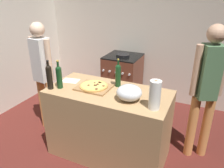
% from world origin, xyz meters
% --- Properties ---
extents(ground_plane, '(4.47, 3.19, 0.02)m').
position_xyz_m(ground_plane, '(0.00, 1.30, -0.01)').
color(ground_plane, '#511E19').
extents(kitchen_wall_rear, '(4.47, 0.10, 2.60)m').
position_xyz_m(kitchen_wall_rear, '(0.00, 2.64, 1.30)').
color(kitchen_wall_rear, silver).
rests_on(kitchen_wall_rear, ground_plane).
extents(kitchen_wall_left, '(0.10, 3.19, 2.60)m').
position_xyz_m(kitchen_wall_left, '(-1.99, 1.30, 1.30)').
color(kitchen_wall_left, silver).
rests_on(kitchen_wall_left, ground_plane).
extents(counter, '(1.45, 0.70, 0.90)m').
position_xyz_m(counter, '(0.17, 0.79, 0.45)').
color(counter, tan).
rests_on(counter, ground_plane).
extents(cutting_board, '(0.40, 0.32, 0.02)m').
position_xyz_m(cutting_board, '(-0.02, 0.79, 0.91)').
color(cutting_board, '#9E7247').
rests_on(cutting_board, counter).
extents(pizza, '(0.34, 0.34, 0.03)m').
position_xyz_m(pizza, '(-0.02, 0.79, 0.93)').
color(pizza, tan).
rests_on(pizza, cutting_board).
extents(mixing_bowl, '(0.28, 0.28, 0.17)m').
position_xyz_m(mixing_bowl, '(0.47, 0.69, 0.99)').
color(mixing_bowl, '#B2B2B7').
rests_on(mixing_bowl, counter).
extents(paper_towel_roll, '(0.11, 0.11, 0.30)m').
position_xyz_m(paper_towel_roll, '(0.76, 0.62, 1.05)').
color(paper_towel_roll, white).
rests_on(paper_towel_roll, counter).
extents(wine_bottle_dark, '(0.07, 0.07, 0.35)m').
position_xyz_m(wine_bottle_dark, '(-0.48, 0.56, 1.06)').
color(wine_bottle_dark, black).
rests_on(wine_bottle_dark, counter).
extents(wine_bottle_green, '(0.07, 0.07, 0.35)m').
position_xyz_m(wine_bottle_green, '(0.22, 0.96, 1.06)').
color(wine_bottle_green, '#143819').
rests_on(wine_bottle_green, counter).
extents(wine_bottle_clear, '(0.07, 0.07, 0.34)m').
position_xyz_m(wine_bottle_clear, '(-0.39, 0.63, 1.06)').
color(wine_bottle_clear, '#143819').
rests_on(wine_bottle_clear, counter).
extents(recipe_sheet, '(0.23, 0.18, 0.00)m').
position_xyz_m(recipe_sheet, '(-0.40, 0.86, 0.91)').
color(recipe_sheet, white).
rests_on(recipe_sheet, counter).
extents(stove, '(0.61, 0.64, 0.93)m').
position_xyz_m(stove, '(-0.23, 2.24, 0.45)').
color(stove, brown).
rests_on(stove, ground_plane).
extents(person_in_stripes, '(0.38, 0.23, 1.61)m').
position_xyz_m(person_in_stripes, '(-0.92, 0.93, 0.92)').
color(person_in_stripes, '#D88C4C').
rests_on(person_in_stripes, ground_plane).
extents(person_in_red, '(0.35, 0.27, 1.67)m').
position_xyz_m(person_in_red, '(1.20, 1.25, 0.96)').
color(person_in_red, '#D88C4C').
rests_on(person_in_red, ground_plane).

